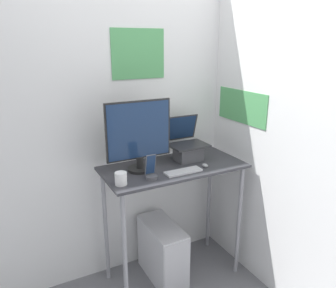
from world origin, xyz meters
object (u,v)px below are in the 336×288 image
(laptop, at_px, (187,148))
(cell_phone, at_px, (151,172))
(keyboard, at_px, (183,171))
(monitor, at_px, (139,137))
(computer_tower, at_px, (162,251))
(mouse, at_px, (205,165))

(laptop, relative_size, cell_phone, 1.95)
(laptop, height_order, keyboard, laptop)
(keyboard, bearing_deg, monitor, 144.01)
(keyboard, bearing_deg, laptop, 53.08)
(monitor, height_order, computer_tower, monitor)
(monitor, relative_size, computer_tower, 1.02)
(laptop, bearing_deg, monitor, -175.15)
(cell_phone, bearing_deg, laptop, 27.10)
(monitor, xyz_separation_m, mouse, (0.46, -0.17, -0.24))
(monitor, relative_size, mouse, 8.95)
(laptop, distance_m, computer_tower, 0.87)
(keyboard, distance_m, cell_phone, 0.25)
(monitor, bearing_deg, laptop, 4.85)
(monitor, bearing_deg, cell_phone, -86.78)
(monitor, distance_m, computer_tower, 1.01)
(monitor, distance_m, mouse, 0.54)
(laptop, height_order, computer_tower, laptop)
(keyboard, bearing_deg, mouse, 4.59)
(laptop, relative_size, keyboard, 1.23)
(monitor, xyz_separation_m, computer_tower, (0.17, -0.02, -0.99))
(computer_tower, bearing_deg, cell_phone, -135.59)
(cell_phone, relative_size, computer_tower, 0.35)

